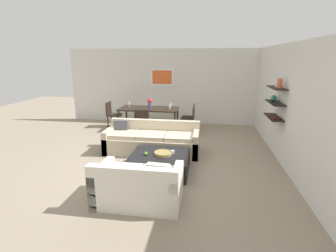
{
  "coord_description": "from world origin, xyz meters",
  "views": [
    {
      "loc": [
        1.24,
        -5.78,
        2.37
      ],
      "look_at": [
        0.34,
        0.2,
        0.75
      ],
      "focal_mm": 27.22,
      "sensor_mm": 36.0,
      "label": 1
    }
  ],
  "objects_px": {
    "dining_chair_left_far": "(112,113)",
    "dining_chair_right_near": "(190,118)",
    "coffee_table": "(160,163)",
    "candle_jar": "(173,152)",
    "loveseat_white": "(139,186)",
    "decorative_bowl": "(163,153)",
    "dining_chair_foot": "(143,121)",
    "centerpiece_vase": "(150,102)",
    "dining_table": "(149,110)",
    "sofa_beige": "(152,141)",
    "wine_glass_right_near": "(170,106)",
    "wine_glass_right_far": "(171,104)",
    "wine_glass_left_far": "(129,104)",
    "apple_on_coffee_table": "(146,154)",
    "dining_chair_right_far": "(191,115)"
  },
  "relations": [
    {
      "from": "wine_glass_left_far",
      "to": "centerpiece_vase",
      "type": "distance_m",
      "value": 0.79
    },
    {
      "from": "candle_jar",
      "to": "dining_chair_right_near",
      "type": "height_order",
      "value": "dining_chair_right_near"
    },
    {
      "from": "dining_chair_foot",
      "to": "dining_chair_left_far",
      "type": "bearing_deg",
      "value": 142.2
    },
    {
      "from": "dining_chair_left_far",
      "to": "centerpiece_vase",
      "type": "height_order",
      "value": "centerpiece_vase"
    },
    {
      "from": "candle_jar",
      "to": "dining_chair_left_far",
      "type": "distance_m",
      "value": 4.19
    },
    {
      "from": "dining_table",
      "to": "wine_glass_right_far",
      "type": "distance_m",
      "value": 0.75
    },
    {
      "from": "sofa_beige",
      "to": "coffee_table",
      "type": "bearing_deg",
      "value": -70.38
    },
    {
      "from": "wine_glass_left_far",
      "to": "dining_chair_left_far",
      "type": "bearing_deg",
      "value": 172.08
    },
    {
      "from": "apple_on_coffee_table",
      "to": "dining_chair_left_far",
      "type": "distance_m",
      "value": 4.04
    },
    {
      "from": "coffee_table",
      "to": "candle_jar",
      "type": "bearing_deg",
      "value": 25.85
    },
    {
      "from": "wine_glass_right_far",
      "to": "wine_glass_right_near",
      "type": "xyz_separation_m",
      "value": [
        0.0,
        -0.23,
        -0.02
      ]
    },
    {
      "from": "dining_table",
      "to": "decorative_bowl",
      "type": "bearing_deg",
      "value": -72.17
    },
    {
      "from": "centerpiece_vase",
      "to": "wine_glass_left_far",
      "type": "bearing_deg",
      "value": 167.21
    },
    {
      "from": "dining_chair_foot",
      "to": "wine_glass_right_near",
      "type": "bearing_deg",
      "value": 46.51
    },
    {
      "from": "sofa_beige",
      "to": "dining_chair_left_far",
      "type": "relative_size",
      "value": 2.71
    },
    {
      "from": "apple_on_coffee_table",
      "to": "dining_chair_foot",
      "type": "relative_size",
      "value": 0.09
    },
    {
      "from": "wine_glass_right_far",
      "to": "dining_chair_right_near",
      "type": "bearing_deg",
      "value": -25.6
    },
    {
      "from": "sofa_beige",
      "to": "dining_chair_right_near",
      "type": "distance_m",
      "value": 2.05
    },
    {
      "from": "loveseat_white",
      "to": "wine_glass_right_far",
      "type": "bearing_deg",
      "value": 91.31
    },
    {
      "from": "dining_chair_foot",
      "to": "wine_glass_left_far",
      "type": "xyz_separation_m",
      "value": [
        -0.72,
        0.98,
        0.36
      ]
    },
    {
      "from": "decorative_bowl",
      "to": "wine_glass_right_near",
      "type": "bearing_deg",
      "value": 95.71
    },
    {
      "from": "apple_on_coffee_table",
      "to": "dining_chair_right_near",
      "type": "height_order",
      "value": "dining_chair_right_near"
    },
    {
      "from": "dining_table",
      "to": "wine_glass_left_far",
      "type": "relative_size",
      "value": 11.96
    },
    {
      "from": "loveseat_white",
      "to": "decorative_bowl",
      "type": "xyz_separation_m",
      "value": [
        0.2,
        1.26,
        0.12
      ]
    },
    {
      "from": "candle_jar",
      "to": "wine_glass_right_far",
      "type": "height_order",
      "value": "wine_glass_right_far"
    },
    {
      "from": "sofa_beige",
      "to": "centerpiece_vase",
      "type": "height_order",
      "value": "centerpiece_vase"
    },
    {
      "from": "dining_chair_foot",
      "to": "dining_chair_right_far",
      "type": "bearing_deg",
      "value": 37.8
    },
    {
      "from": "sofa_beige",
      "to": "centerpiece_vase",
      "type": "distance_m",
      "value": 2.17
    },
    {
      "from": "apple_on_coffee_table",
      "to": "dining_chair_foot",
      "type": "bearing_deg",
      "value": 105.54
    },
    {
      "from": "sofa_beige",
      "to": "wine_glass_left_far",
      "type": "bearing_deg",
      "value": 120.08
    },
    {
      "from": "centerpiece_vase",
      "to": "dining_chair_foot",
      "type": "bearing_deg",
      "value": -93.18
    },
    {
      "from": "dining_table",
      "to": "sofa_beige",
      "type": "bearing_deg",
      "value": -75.21
    },
    {
      "from": "loveseat_white",
      "to": "centerpiece_vase",
      "type": "distance_m",
      "value": 4.49
    },
    {
      "from": "decorative_bowl",
      "to": "wine_glass_right_far",
      "type": "bearing_deg",
      "value": 95.31
    },
    {
      "from": "candle_jar",
      "to": "dining_chair_left_far",
      "type": "height_order",
      "value": "dining_chair_left_far"
    },
    {
      "from": "dining_chair_right_far",
      "to": "dining_table",
      "type": "bearing_deg",
      "value": -171.48
    },
    {
      "from": "dining_chair_foot",
      "to": "centerpiece_vase",
      "type": "height_order",
      "value": "centerpiece_vase"
    },
    {
      "from": "loveseat_white",
      "to": "candle_jar",
      "type": "distance_m",
      "value": 1.42
    },
    {
      "from": "centerpiece_vase",
      "to": "dining_chair_left_far",
      "type": "bearing_deg",
      "value": 169.47
    },
    {
      "from": "dining_chair_left_far",
      "to": "wine_glass_right_far",
      "type": "height_order",
      "value": "wine_glass_right_far"
    },
    {
      "from": "coffee_table",
      "to": "dining_chair_foot",
      "type": "distance_m",
      "value": 2.54
    },
    {
      "from": "dining_chair_left_far",
      "to": "dining_chair_right_near",
      "type": "height_order",
      "value": "same"
    },
    {
      "from": "loveseat_white",
      "to": "wine_glass_right_near",
      "type": "distance_m",
      "value": 4.36
    },
    {
      "from": "dining_chair_left_far",
      "to": "wine_glass_left_far",
      "type": "relative_size",
      "value": 5.36
    },
    {
      "from": "dining_chair_left_far",
      "to": "wine_glass_left_far",
      "type": "height_order",
      "value": "wine_glass_left_far"
    },
    {
      "from": "sofa_beige",
      "to": "dining_chair_left_far",
      "type": "xyz_separation_m",
      "value": [
        -1.93,
        2.27,
        0.21
      ]
    },
    {
      "from": "dining_table",
      "to": "dining_chair_right_far",
      "type": "relative_size",
      "value": 2.23
    },
    {
      "from": "dining_chair_right_near",
      "to": "wine_glass_left_far",
      "type": "bearing_deg",
      "value": 171.29
    },
    {
      "from": "candle_jar",
      "to": "dining_chair_left_far",
      "type": "bearing_deg",
      "value": 128.43
    },
    {
      "from": "dining_chair_foot",
      "to": "loveseat_white",
      "type": "bearing_deg",
      "value": -77.05
    }
  ]
}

